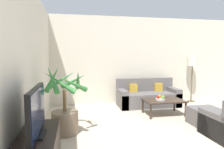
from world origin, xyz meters
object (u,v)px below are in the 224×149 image
Objects in this scene: orange_fruit at (160,96)px; coffee_table at (164,102)px; apple_green at (163,97)px; television at (37,112)px; floor_lamp at (192,64)px; fruit_bowl at (160,99)px; apple_red at (158,97)px; potted_palm at (65,111)px; sofa_loveseat at (148,97)px; ottoman at (205,116)px.

coffee_table is at bearing -20.27° from orange_fruit.
television is at bearing -140.60° from apple_green.
orange_fruit is at bearing 41.27° from television.
apple_green is 1.01× the size of orange_fruit.
fruit_bowl is (-1.67, -1.26, -0.82)m from floor_lamp.
orange_fruit reaches higher than fruit_bowl.
apple_green is (0.11, -0.06, 0.01)m from apple_red.
fruit_bowl is at bearing 141.24° from apple_green.
potted_palm reaches higher than coffee_table.
sofa_loveseat is 1.80× the size of coffee_table.
ottoman is at bearing -56.85° from coffee_table.
ottoman is at bearing -52.08° from apple_green.
apple_green is at bearing -125.98° from coffee_table.
television is 3.42m from orange_fruit.
coffee_table is 1.03m from ottoman.
floor_lamp is 17.76× the size of apple_green.
floor_lamp is (4.21, 3.43, 0.39)m from television.
ottoman is at bearing 22.86° from television.
apple_red is 1.14m from ottoman.
television is 3.34m from apple_red.
apple_green is (2.34, 0.70, 0.03)m from potted_palm.
ottoman is at bearing -49.42° from apple_red.
apple_green reaches higher than apple_red.
apple_red is at bearing 130.58° from ottoman.
floor_lamp is (1.62, 0.27, 0.96)m from sofa_loveseat.
apple_red is (-1.72, -1.24, -0.76)m from floor_lamp.
coffee_table is 1.62× the size of ottoman.
ottoman is at bearing -71.27° from sofa_loveseat.
sofa_loveseat is at bearing 83.85° from apple_red.
potted_palm reaches higher than apple_red.
fruit_bowl is at bearing 128.75° from ottoman.
apple_red is at bearing -144.20° from floor_lamp.
potted_palm is at bearing -163.34° from apple_green.
apple_green is at bearing 16.66° from potted_palm.
floor_lamp is 1.46× the size of coffee_table.
orange_fruit is (-0.04, -0.92, 0.20)m from sofa_loveseat.
orange_fruit is (2.29, 0.81, 0.03)m from potted_palm.
apple_red is at bearing 152.84° from apple_green.
potted_palm is 1.33× the size of coffee_table.
coffee_table is 0.17m from orange_fruit.
sofa_loveseat is at bearing 50.61° from television.
apple_green is 0.13× the size of ottoman.
potted_palm is 2.44m from apple_green.
orange_fruit reaches higher than apple_red.
coffee_table is at bearing 123.15° from ottoman.
orange_fruit reaches higher than coffee_table.
fruit_bowl is (2.55, 2.17, -0.43)m from television.
television is at bearing -100.24° from potted_palm.
apple_red is at bearing -96.15° from sofa_loveseat.
sofa_loveseat reaches higher than ottoman.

